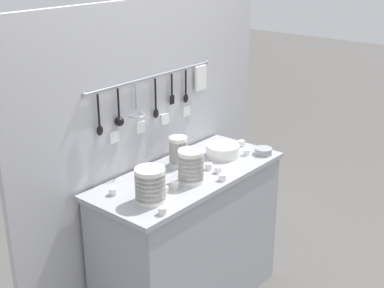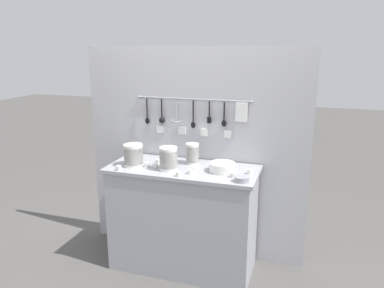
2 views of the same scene
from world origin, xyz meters
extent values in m
plane|color=#514F4C|center=(0.00, 0.00, 0.00)|extent=(20.00, 20.00, 0.00)
cube|color=#9EA0A8|center=(0.00, 0.00, 0.93)|extent=(1.30, 0.56, 0.03)
cube|color=#9EA0A8|center=(0.00, 0.00, 0.46)|extent=(1.25, 0.54, 0.92)
cube|color=#B2B2B7|center=(0.00, 0.31, 0.98)|extent=(2.10, 0.04, 1.96)
cylinder|color=#93969E|center=(0.00, 0.28, 1.50)|extent=(1.05, 0.01, 0.01)
sphere|color=#93969E|center=(-0.52, 0.28, 1.50)|extent=(0.02, 0.02, 0.02)
sphere|color=#93969E|center=(0.52, 0.28, 1.50)|extent=(0.02, 0.02, 0.02)
cylinder|color=black|center=(-0.45, 0.27, 1.40)|extent=(0.01, 0.01, 0.18)
ellipsoid|color=black|center=(-0.45, 0.27, 1.28)|extent=(0.04, 0.02, 0.06)
cylinder|color=#93969E|center=(-0.45, 0.28, 1.50)|extent=(0.01, 0.01, 0.02)
cylinder|color=black|center=(-0.30, 0.27, 1.40)|extent=(0.01, 0.01, 0.18)
sphere|color=black|center=(-0.30, 0.27, 1.30)|extent=(0.06, 0.06, 0.06)
cylinder|color=#93969E|center=(-0.30, 0.28, 1.50)|extent=(0.01, 0.01, 0.02)
cylinder|color=#93969E|center=(-0.16, 0.27, 1.41)|extent=(0.01, 0.01, 0.15)
torus|color=#93969E|center=(-0.16, 0.27, 1.30)|extent=(0.10, 0.10, 0.01)
cylinder|color=#93969E|center=(-0.16, 0.28, 1.50)|extent=(0.01, 0.01, 0.02)
cylinder|color=black|center=(0.01, 0.27, 1.39)|extent=(0.01, 0.01, 0.20)
ellipsoid|color=black|center=(0.01, 0.27, 1.27)|extent=(0.04, 0.02, 0.06)
cylinder|color=#93969E|center=(0.01, 0.28, 1.50)|extent=(0.01, 0.01, 0.02)
cylinder|color=black|center=(0.16, 0.27, 1.42)|extent=(0.01, 0.01, 0.14)
cube|color=black|center=(0.16, 0.27, 1.32)|extent=(0.04, 0.01, 0.06)
cylinder|color=#93969E|center=(0.16, 0.28, 1.50)|extent=(0.01, 0.01, 0.02)
cylinder|color=black|center=(0.29, 0.27, 1.41)|extent=(0.01, 0.01, 0.16)
ellipsoid|color=black|center=(0.29, 0.27, 1.30)|extent=(0.04, 0.02, 0.06)
cylinder|color=#93969E|center=(0.29, 0.28, 1.50)|extent=(0.01, 0.01, 0.02)
cube|color=silver|center=(0.44, 0.27, 1.41)|extent=(0.10, 0.02, 0.16)
cylinder|color=#93969E|center=(0.44, 0.28, 1.50)|extent=(0.01, 0.01, 0.02)
cube|color=white|center=(-0.32, 0.29, 1.20)|extent=(0.07, 0.01, 0.07)
cube|color=white|center=(-0.11, 0.29, 1.20)|extent=(0.07, 0.01, 0.07)
cube|color=white|center=(0.11, 0.29, 1.20)|extent=(0.07, 0.01, 0.07)
cube|color=white|center=(0.32, 0.29, 1.20)|extent=(0.07, 0.01, 0.07)
cylinder|color=silver|center=(-0.09, -0.10, 0.97)|extent=(0.15, 0.15, 0.05)
cylinder|color=silver|center=(-0.09, -0.10, 1.00)|extent=(0.15, 0.15, 0.05)
cylinder|color=silver|center=(-0.09, -0.10, 1.02)|extent=(0.15, 0.15, 0.05)
cylinder|color=silver|center=(-0.09, -0.10, 1.05)|extent=(0.15, 0.15, 0.05)
cylinder|color=silver|center=(-0.09, -0.10, 1.07)|extent=(0.15, 0.15, 0.05)
cylinder|color=silver|center=(-0.09, -0.10, 1.10)|extent=(0.15, 0.15, 0.05)
cylinder|color=silver|center=(-0.09, -0.10, 1.12)|extent=(0.15, 0.15, 0.05)
cylinder|color=silver|center=(-0.42, -0.09, 0.97)|extent=(0.17, 0.17, 0.05)
cylinder|color=silver|center=(-0.42, -0.09, 1.00)|extent=(0.17, 0.17, 0.05)
cylinder|color=silver|center=(-0.42, -0.09, 1.02)|extent=(0.17, 0.17, 0.05)
cylinder|color=silver|center=(-0.42, -0.09, 1.05)|extent=(0.17, 0.17, 0.05)
cylinder|color=silver|center=(-0.42, -0.09, 1.07)|extent=(0.17, 0.17, 0.05)
cylinder|color=silver|center=(-0.42, -0.09, 1.10)|extent=(0.17, 0.17, 0.05)
cylinder|color=silver|center=(-0.42, -0.09, 1.12)|extent=(0.17, 0.17, 0.05)
cylinder|color=silver|center=(0.05, 0.12, 0.97)|extent=(0.11, 0.11, 0.04)
cylinder|color=silver|center=(0.05, 0.12, 1.00)|extent=(0.11, 0.11, 0.04)
cylinder|color=silver|center=(0.05, 0.12, 1.02)|extent=(0.11, 0.11, 0.04)
cylinder|color=silver|center=(0.05, 0.12, 1.04)|extent=(0.11, 0.11, 0.04)
cylinder|color=silver|center=(0.05, 0.12, 1.07)|extent=(0.11, 0.11, 0.04)
cylinder|color=silver|center=(0.05, 0.12, 1.09)|extent=(0.11, 0.11, 0.04)
cylinder|color=silver|center=(0.05, 0.12, 1.12)|extent=(0.11, 0.11, 0.04)
cylinder|color=silver|center=(0.35, 0.00, 0.96)|extent=(0.22, 0.22, 0.01)
cylinder|color=silver|center=(0.35, 0.00, 0.97)|extent=(0.22, 0.22, 0.01)
cylinder|color=silver|center=(0.35, 0.00, 0.98)|extent=(0.22, 0.22, 0.01)
cylinder|color=silver|center=(0.35, 0.00, 0.99)|extent=(0.22, 0.22, 0.01)
cylinder|color=silver|center=(0.35, 0.00, 1.00)|extent=(0.22, 0.22, 0.01)
cylinder|color=silver|center=(0.35, 0.00, 1.01)|extent=(0.22, 0.22, 0.01)
cylinder|color=silver|center=(0.35, 0.00, 1.02)|extent=(0.22, 0.22, 0.01)
cylinder|color=#93969E|center=(0.55, -0.19, 0.97)|extent=(0.12, 0.12, 0.04)
cylinder|color=silver|center=(0.04, -0.23, 0.97)|extent=(0.04, 0.04, 0.04)
cylinder|color=silver|center=(-0.50, 0.13, 0.97)|extent=(0.04, 0.04, 0.04)
cylinder|color=silver|center=(-0.49, -0.24, 0.97)|extent=(0.04, 0.04, 0.04)
cylinder|color=silver|center=(0.12, -0.06, 0.97)|extent=(0.04, 0.04, 0.04)
cylinder|color=silver|center=(0.58, 0.01, 0.97)|extent=(0.04, 0.04, 0.04)
cylinder|color=silver|center=(-0.25, 0.05, 0.97)|extent=(0.04, 0.04, 0.04)
cylinder|color=silver|center=(-0.30, -0.08, 0.97)|extent=(0.04, 0.04, 0.04)
cylinder|color=silver|center=(0.46, -0.11, 0.97)|extent=(0.04, 0.04, 0.04)
cylinder|color=silver|center=(0.11, -0.14, 0.97)|extent=(0.04, 0.04, 0.04)
cylinder|color=silver|center=(-0.22, -0.08, 0.97)|extent=(0.04, 0.04, 0.04)
camera|label=1|loc=(-2.26, -1.92, 2.28)|focal=50.00mm
camera|label=2|loc=(1.01, -2.89, 1.97)|focal=35.00mm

